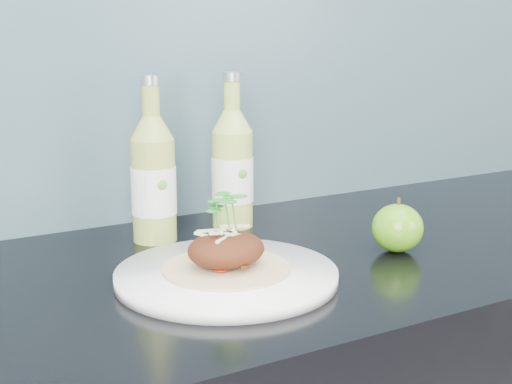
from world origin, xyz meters
The scene contains 6 objects.
subway_backsplash centered at (0.00, 1.99, 1.25)m, with size 4.00×0.02×0.70m, color #73A3B5.
dinner_plate centered at (-0.11, 1.63, 0.91)m, with size 0.30×0.30×0.02m.
pork_taco centered at (-0.11, 1.63, 0.95)m, with size 0.17×0.17×0.10m.
green_apple centered at (0.17, 1.62, 0.94)m, with size 0.08×0.08×0.08m.
cider_bottle_left centered at (-0.12, 1.86, 1.00)m, with size 0.08×0.08×0.26m.
cider_bottle_right centered at (0.03, 1.87, 1.00)m, with size 0.08×0.08×0.26m.
Camera 1 is at (-0.52, 0.84, 1.22)m, focal length 50.00 mm.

